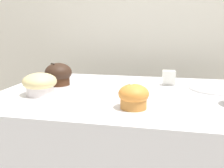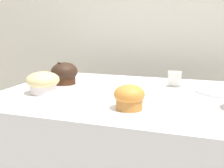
% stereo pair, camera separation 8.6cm
% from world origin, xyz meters
% --- Properties ---
extents(wall_back, '(3.20, 0.10, 1.80)m').
position_xyz_m(wall_back, '(0.00, 0.60, 0.90)').
color(wall_back, beige).
rests_on(wall_back, ground).
extents(muffin_back_left, '(0.09, 0.09, 0.08)m').
position_xyz_m(muffin_back_left, '(0.00, -0.18, 0.95)').
color(muffin_back_left, '#C37E39').
rests_on(muffin_back_left, display_counter).
extents(muffin_back_right, '(0.11, 0.11, 0.09)m').
position_xyz_m(muffin_back_right, '(-0.33, 0.07, 0.96)').
color(muffin_back_right, '#432615').
rests_on(muffin_back_right, display_counter).
extents(muffin_front_left, '(0.12, 0.12, 0.08)m').
position_xyz_m(muffin_front_left, '(-0.33, -0.10, 0.96)').
color(muffin_front_left, white).
rests_on(muffin_front_left, display_counter).
extents(serving_plate, '(0.20, 0.20, 0.01)m').
position_xyz_m(serving_plate, '(0.27, 0.12, 0.92)').
color(serving_plate, white).
rests_on(serving_plate, display_counter).
extents(price_card, '(0.05, 0.04, 0.06)m').
position_xyz_m(price_card, '(0.10, 0.15, 0.95)').
color(price_card, white).
rests_on(price_card, display_counter).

